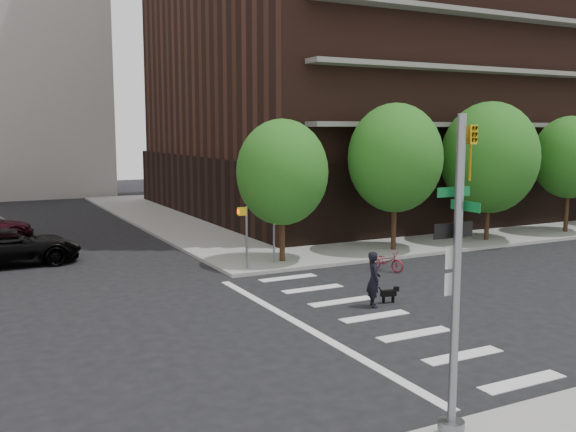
{
  "coord_description": "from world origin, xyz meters",
  "views": [
    {
      "loc": [
        -8.44,
        -16.23,
        5.86
      ],
      "look_at": [
        3.0,
        6.0,
        2.5
      ],
      "focal_mm": 40.0,
      "sensor_mm": 36.0,
      "label": 1
    }
  ],
  "objects": [
    {
      "name": "ground",
      "position": [
        0.0,
        0.0,
        0.0
      ],
      "size": [
        120.0,
        120.0,
        0.0
      ],
      "primitive_type": "plane",
      "color": "black",
      "rests_on": "ground"
    },
    {
      "name": "sidewalk_ne",
      "position": [
        20.5,
        23.5,
        0.07
      ],
      "size": [
        39.0,
        33.0,
        0.15
      ],
      "primitive_type": "cube",
      "color": "gray",
      "rests_on": "ground"
    },
    {
      "name": "crosswalk",
      "position": [
        2.21,
        -0.0,
        0.01
      ],
      "size": [
        3.85,
        13.0,
        0.01
      ],
      "color": "silver",
      "rests_on": "ground"
    },
    {
      "name": "tree_a",
      "position": [
        4.0,
        8.5,
        4.04
      ],
      "size": [
        4.0,
        4.0,
        5.9
      ],
      "color": "#301E11",
      "rests_on": "sidewalk_ne"
    },
    {
      "name": "tree_b",
      "position": [
        10.0,
        8.5,
        4.54
      ],
      "size": [
        4.5,
        4.5,
        6.65
      ],
      "color": "#301E11",
      "rests_on": "sidewalk_ne"
    },
    {
      "name": "tree_c",
      "position": [
        16.0,
        8.5,
        4.45
      ],
      "size": [
        5.0,
        5.0,
        6.8
      ],
      "color": "#301E11",
      "rests_on": "sidewalk_ne"
    },
    {
      "name": "tree_d",
      "position": [
        22.0,
        8.5,
        4.34
      ],
      "size": [
        4.0,
        4.0,
        6.2
      ],
      "color": "#301E11",
      "rests_on": "sidewalk_ne"
    },
    {
      "name": "traffic_signal",
      "position": [
        -0.47,
        -7.49,
        2.7
      ],
      "size": [
        0.9,
        0.75,
        6.0
      ],
      "color": "slate",
      "rests_on": "sidewalk_s"
    },
    {
      "name": "pedestrian_signal",
      "position": [
        2.32,
        7.92,
        1.85
      ],
      "size": [
        2.18,
        0.67,
        2.6
      ],
      "color": "slate",
      "rests_on": "sidewalk_ne"
    },
    {
      "name": "parked_car_black",
      "position": [
        -6.59,
        13.69,
        0.8
      ],
      "size": [
        2.73,
        5.79,
        1.6
      ],
      "primitive_type": "imported",
      "rotation": [
        0.0,
        0.0,
        1.58
      ],
      "color": "black",
      "rests_on": "ground"
    },
    {
      "name": "scooter",
      "position": [
        7.25,
        5.29,
        0.42
      ],
      "size": [
        1.19,
        1.7,
        0.85
      ],
      "primitive_type": "imported",
      "rotation": [
        0.0,
        0.0,
        0.44
      ],
      "color": "maroon",
      "rests_on": "ground"
    },
    {
      "name": "dog_walker",
      "position": [
        3.63,
        0.98,
        0.93
      ],
      "size": [
        0.8,
        0.66,
        1.87
      ],
      "primitive_type": "imported",
      "rotation": [
        0.0,
        0.0,
        1.2
      ],
      "color": "black",
      "rests_on": "ground"
    },
    {
      "name": "dog",
      "position": [
        4.39,
        1.13,
        0.34
      ],
      "size": [
        0.66,
        0.28,
        0.55
      ],
      "rotation": [
        0.0,
        0.0,
        -0.2
      ],
      "color": "black",
      "rests_on": "ground"
    }
  ]
}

